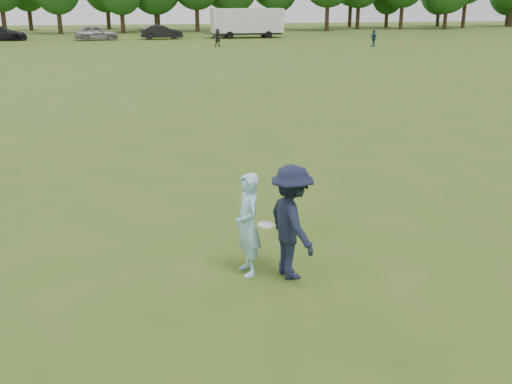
# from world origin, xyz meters

# --- Properties ---
(ground) EXTENTS (200.00, 200.00, 0.00)m
(ground) POSITION_xyz_m (0.00, 0.00, 0.00)
(ground) COLOR #355217
(ground) RESTS_ON ground
(thrower) EXTENTS (0.48, 0.67, 1.70)m
(thrower) POSITION_xyz_m (-0.35, 0.48, 0.85)
(thrower) COLOR #98D3EB
(thrower) RESTS_ON ground
(defender) EXTENTS (0.90, 1.31, 1.86)m
(defender) POSITION_xyz_m (0.31, 0.23, 0.93)
(defender) COLOR #171C32
(defender) RESTS_ON ground
(player_far_b) EXTENTS (0.54, 0.95, 1.52)m
(player_far_b) POSITION_xyz_m (20.88, 45.14, 0.76)
(player_far_b) COLOR navy
(player_far_b) RESTS_ON ground
(player_far_d) EXTENTS (1.57, 1.04, 1.62)m
(player_far_d) POSITION_xyz_m (6.76, 48.28, 0.81)
(player_far_d) COLOR #272727
(player_far_d) RESTS_ON ground
(car_d) EXTENTS (5.12, 2.14, 1.48)m
(car_d) POSITION_xyz_m (-14.29, 61.16, 0.74)
(car_d) COLOR black
(car_d) RESTS_ON ground
(car_e) EXTENTS (4.73, 2.29, 1.56)m
(car_e) POSITION_xyz_m (-4.52, 59.72, 0.78)
(car_e) COLOR gray
(car_e) RESTS_ON ground
(car_f) EXTENTS (4.62, 1.78, 1.50)m
(car_f) POSITION_xyz_m (2.40, 59.93, 0.75)
(car_f) COLOR black
(car_f) RESTS_ON ground
(field_cone) EXTENTS (0.28, 0.28, 0.30)m
(field_cone) POSITION_xyz_m (24.83, 44.41, 0.15)
(field_cone) COLOR #EA410C
(field_cone) RESTS_ON ground
(disc_in_play) EXTENTS (0.33, 0.33, 0.06)m
(disc_in_play) POSITION_xyz_m (-0.11, 0.26, 0.91)
(disc_in_play) COLOR white
(disc_in_play) RESTS_ON ground
(cargo_trailer) EXTENTS (9.00, 2.75, 3.20)m
(cargo_trailer) POSITION_xyz_m (12.01, 60.19, 1.78)
(cargo_trailer) COLOR silver
(cargo_trailer) RESTS_ON ground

